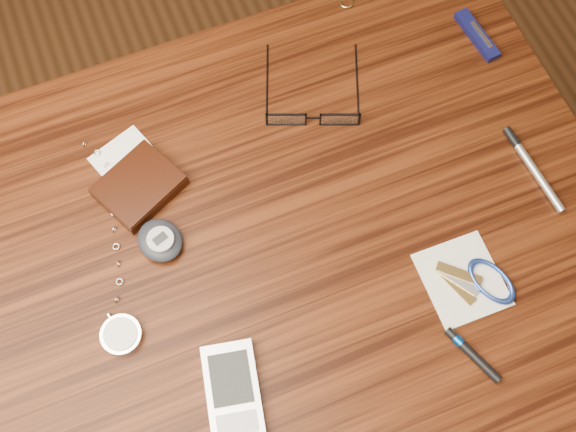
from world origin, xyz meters
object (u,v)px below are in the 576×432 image
at_px(pedometer, 160,240).
at_px(silver_pen, 529,163).
at_px(wallet_and_card, 139,185).
at_px(pocket_watch, 121,329).
at_px(eyeglasses, 313,115).
at_px(notepad_keys, 477,280).
at_px(pocket_knife, 477,35).
at_px(pda_phone, 233,392).
at_px(desk, 244,284).

xyz_separation_m(pedometer, silver_pen, (0.49, -0.07, -0.01)).
bearing_deg(wallet_and_card, pocket_watch, -114.03).
height_order(eyeglasses, pocket_watch, eyeglasses).
relative_size(pedometer, notepad_keys, 0.66).
xyz_separation_m(pocket_watch, pocket_knife, (0.60, 0.22, -0.00)).
xyz_separation_m(eyeglasses, silver_pen, (0.24, -0.17, -0.01)).
distance_m(eyeglasses, pocket_knife, 0.27).
bearing_deg(pda_phone, desk, 67.04).
relative_size(desk, eyeglasses, 5.90).
relative_size(wallet_and_card, eyeglasses, 0.91).
distance_m(pda_phone, silver_pen, 0.49).
bearing_deg(pedometer, eyeglasses, 21.12).
height_order(pocket_watch, silver_pen, pocket_watch).
bearing_deg(eyeglasses, pocket_watch, -150.55).
bearing_deg(desk, pda_phone, -112.96).
bearing_deg(pedometer, desk, -34.41).
xyz_separation_m(desk, pda_phone, (-0.06, -0.15, 0.11)).
bearing_deg(pda_phone, eyeglasses, 53.35).
bearing_deg(pocket_watch, notepad_keys, -13.72).
xyz_separation_m(eyeglasses, notepad_keys, (0.10, -0.29, -0.01)).
bearing_deg(pocket_knife, eyeglasses, -172.05).
bearing_deg(pedometer, pda_phone, -84.37).
xyz_separation_m(wallet_and_card, eyeglasses, (0.25, 0.01, 0.00)).
distance_m(wallet_and_card, eyeglasses, 0.25).
bearing_deg(desk, pocket_watch, -169.35).
bearing_deg(pocket_watch, pocket_knife, 20.41).
bearing_deg(silver_pen, pda_phone, -163.80).
bearing_deg(wallet_and_card, pocket_knife, 5.50).
distance_m(pocket_watch, pocket_knife, 0.64).
height_order(desk, pocket_watch, pocket_watch).
height_order(pda_phone, pedometer, pedometer).
height_order(desk, pedometer, pedometer).
bearing_deg(desk, pedometer, 145.59).
xyz_separation_m(desk, pocket_knife, (0.43, 0.19, 0.11)).
distance_m(wallet_and_card, notepad_keys, 0.45).
bearing_deg(pocket_watch, eyeglasses, 29.45).
height_order(pedometer, silver_pen, pedometer).
distance_m(pocket_watch, silver_pen, 0.57).
bearing_deg(notepad_keys, wallet_and_card, 141.78).
relative_size(desk, pedometer, 13.09).
xyz_separation_m(desk, pedometer, (-0.09, 0.06, 0.11)).
height_order(eyeglasses, pocket_knife, eyeglasses).
xyz_separation_m(wallet_and_card, notepad_keys, (0.35, -0.28, -0.01)).
bearing_deg(desk, wallet_and_card, 121.66).
distance_m(pocket_watch, notepad_keys, 0.44).
height_order(wallet_and_card, pocket_knife, wallet_and_card).
bearing_deg(wallet_and_card, pda_phone, -85.49).
bearing_deg(pda_phone, pedometer, 95.63).
bearing_deg(pda_phone, silver_pen, 16.20).
relative_size(wallet_and_card, pocket_knife, 1.69).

